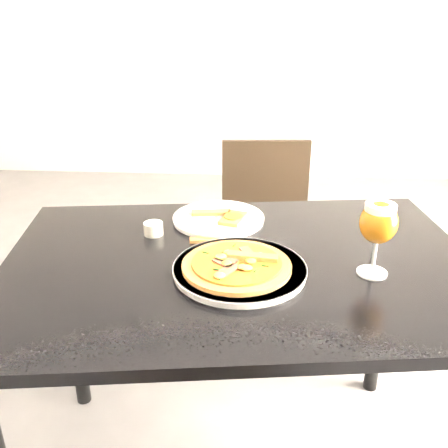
# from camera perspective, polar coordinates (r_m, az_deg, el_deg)

# --- Properties ---
(dining_table) EXTENTS (1.29, 0.94, 0.75)m
(dining_table) POSITION_cam_1_polar(r_m,az_deg,el_deg) (1.32, 1.81, -7.65)
(dining_table) COLOR black
(dining_table) RESTS_ON ground
(chair_far) EXTENTS (0.41, 0.41, 0.83)m
(chair_far) POSITION_cam_1_polar(r_m,az_deg,el_deg) (2.10, 4.79, -1.21)
(chair_far) COLOR black
(chair_far) RESTS_ON ground
(plate_main) EXTENTS (0.36, 0.36, 0.02)m
(plate_main) POSITION_cam_1_polar(r_m,az_deg,el_deg) (1.21, 1.80, -5.22)
(plate_main) COLOR white
(plate_main) RESTS_ON dining_table
(pizza) EXTENTS (0.26, 0.26, 0.03)m
(pizza) POSITION_cam_1_polar(r_m,az_deg,el_deg) (1.20, 1.51, -4.66)
(pizza) COLOR #945723
(pizza) RESTS_ON plate_main
(plate_second) EXTENTS (0.33, 0.33, 0.01)m
(plate_second) POSITION_cam_1_polar(r_m,az_deg,el_deg) (1.49, -0.62, 0.61)
(plate_second) COLOR white
(plate_second) RESTS_ON dining_table
(crust_scraps) EXTENTS (0.17, 0.12, 0.01)m
(crust_scraps) POSITION_cam_1_polar(r_m,az_deg,el_deg) (1.48, 0.20, 0.90)
(crust_scraps) COLOR #945723
(crust_scraps) RESTS_ON plate_second
(loose_crust) EXTENTS (0.11, 0.04, 0.01)m
(loose_crust) POSITION_cam_1_polar(r_m,az_deg,el_deg) (1.37, -1.66, -1.78)
(loose_crust) COLOR #945723
(loose_crust) RESTS_ON dining_table
(sauce_cup) EXTENTS (0.05, 0.05, 0.04)m
(sauce_cup) POSITION_cam_1_polar(r_m,az_deg,el_deg) (1.41, -8.07, -0.47)
(sauce_cup) COLOR silver
(sauce_cup) RESTS_ON dining_table
(beer_glass) EXTENTS (0.09, 0.09, 0.19)m
(beer_glass) POSITION_cam_1_polar(r_m,az_deg,el_deg) (1.21, 17.26, 0.09)
(beer_glass) COLOR #AFB4B8
(beer_glass) RESTS_ON dining_table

